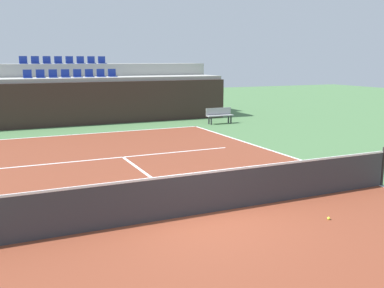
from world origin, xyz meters
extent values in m
plane|color=#477042|center=(0.00, 0.00, 0.00)|extent=(80.00, 80.00, 0.00)
cube|color=brown|center=(0.00, 0.00, 0.01)|extent=(11.00, 24.00, 0.01)
cube|color=white|center=(0.00, 11.95, 0.01)|extent=(11.00, 0.10, 0.00)
cube|color=white|center=(5.45, 0.00, 0.01)|extent=(0.10, 24.00, 0.00)
cube|color=white|center=(0.00, 6.40, 0.01)|extent=(8.26, 0.10, 0.00)
cube|color=white|center=(0.00, 3.20, 0.01)|extent=(0.10, 6.40, 0.00)
cube|color=#33231E|center=(0.00, 14.85, 1.13)|extent=(17.11, 0.30, 2.25)
cube|color=#9E9E99|center=(0.00, 16.20, 1.23)|extent=(17.11, 2.40, 2.46)
cube|color=#9E9E99|center=(0.00, 18.60, 1.59)|extent=(17.11, 2.40, 3.17)
cube|color=navy|center=(-2.26, 16.20, 2.48)|extent=(0.44, 0.44, 0.04)
cube|color=navy|center=(-2.26, 16.40, 2.70)|extent=(0.44, 0.04, 0.40)
cube|color=navy|center=(-1.61, 16.20, 2.48)|extent=(0.44, 0.44, 0.04)
cube|color=navy|center=(-1.61, 16.40, 2.70)|extent=(0.44, 0.04, 0.40)
cube|color=navy|center=(-0.97, 16.20, 2.48)|extent=(0.44, 0.44, 0.04)
cube|color=navy|center=(-0.97, 16.40, 2.70)|extent=(0.44, 0.04, 0.40)
cube|color=navy|center=(-0.32, 16.20, 2.48)|extent=(0.44, 0.44, 0.04)
cube|color=navy|center=(-0.32, 16.40, 2.70)|extent=(0.44, 0.04, 0.40)
cube|color=navy|center=(0.32, 16.20, 2.48)|extent=(0.44, 0.44, 0.04)
cube|color=navy|center=(0.32, 16.40, 2.70)|extent=(0.44, 0.04, 0.40)
cube|color=navy|center=(0.97, 16.20, 2.48)|extent=(0.44, 0.44, 0.04)
cube|color=navy|center=(0.97, 16.40, 2.70)|extent=(0.44, 0.04, 0.40)
cube|color=navy|center=(1.61, 16.20, 2.48)|extent=(0.44, 0.44, 0.04)
cube|color=navy|center=(1.61, 16.40, 2.70)|extent=(0.44, 0.04, 0.40)
cube|color=navy|center=(2.26, 16.20, 2.48)|extent=(0.44, 0.44, 0.04)
cube|color=navy|center=(2.26, 16.40, 2.70)|extent=(0.44, 0.04, 0.40)
cube|color=navy|center=(-2.26, 18.60, 3.19)|extent=(0.44, 0.44, 0.04)
cube|color=navy|center=(-2.26, 18.80, 3.41)|extent=(0.44, 0.04, 0.40)
cube|color=navy|center=(-1.61, 18.60, 3.19)|extent=(0.44, 0.44, 0.04)
cube|color=navy|center=(-1.61, 18.80, 3.41)|extent=(0.44, 0.04, 0.40)
cube|color=navy|center=(-0.97, 18.60, 3.19)|extent=(0.44, 0.44, 0.04)
cube|color=navy|center=(-0.97, 18.80, 3.41)|extent=(0.44, 0.04, 0.40)
cube|color=navy|center=(-0.32, 18.60, 3.19)|extent=(0.44, 0.44, 0.04)
cube|color=navy|center=(-0.32, 18.80, 3.41)|extent=(0.44, 0.04, 0.40)
cube|color=navy|center=(0.32, 18.60, 3.19)|extent=(0.44, 0.44, 0.04)
cube|color=navy|center=(0.32, 18.80, 3.41)|extent=(0.44, 0.04, 0.40)
cube|color=navy|center=(0.97, 18.60, 3.19)|extent=(0.44, 0.44, 0.04)
cube|color=navy|center=(0.97, 18.80, 3.41)|extent=(0.44, 0.04, 0.40)
cube|color=navy|center=(1.61, 18.60, 3.19)|extent=(0.44, 0.44, 0.04)
cube|color=navy|center=(1.61, 18.80, 3.41)|extent=(0.44, 0.04, 0.40)
cube|color=navy|center=(2.26, 18.60, 3.19)|extent=(0.44, 0.44, 0.04)
cube|color=navy|center=(2.26, 18.80, 3.41)|extent=(0.44, 0.04, 0.40)
cylinder|color=black|center=(5.50, 0.00, 0.55)|extent=(0.08, 0.08, 1.07)
cube|color=#333338|center=(0.00, 0.00, 0.47)|extent=(10.90, 0.02, 0.92)
cube|color=white|center=(0.00, 0.00, 0.96)|extent=(10.90, 0.04, 0.05)
cube|color=#99999E|center=(7.06, 12.33, 0.45)|extent=(1.50, 0.40, 0.05)
cube|color=#99999E|center=(7.06, 12.51, 0.67)|extent=(1.50, 0.04, 0.36)
cube|color=#2D2D33|center=(6.46, 12.19, 0.21)|extent=(0.06, 0.06, 0.42)
cube|color=#2D2D33|center=(7.66, 12.19, 0.21)|extent=(0.06, 0.06, 0.42)
cube|color=#2D2D33|center=(6.46, 12.47, 0.21)|extent=(0.06, 0.06, 0.42)
cube|color=#2D2D33|center=(7.66, 12.47, 0.21)|extent=(0.06, 0.06, 0.42)
sphere|color=#CCE033|center=(2.34, -1.48, 0.04)|extent=(0.07, 0.07, 0.07)
camera|label=1|loc=(-4.08, -8.42, 3.40)|focal=41.09mm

